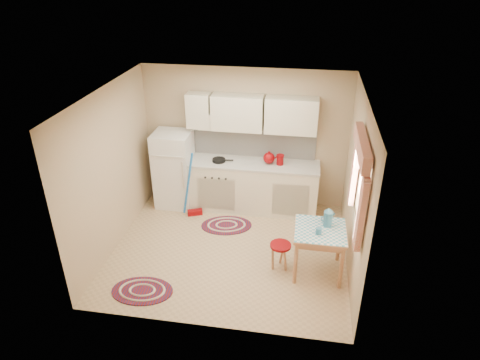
{
  "coord_description": "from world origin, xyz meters",
  "views": [
    {
      "loc": [
        1.04,
        -5.37,
        4.12
      ],
      "look_at": [
        0.13,
        0.25,
        1.12
      ],
      "focal_mm": 32.0,
      "sensor_mm": 36.0,
      "label": 1
    }
  ],
  "objects_px": {
    "table": "(318,251)",
    "stool": "(280,256)",
    "fridge": "(174,169)",
    "base_cabinets": "(254,187)"
  },
  "relations": [
    {
      "from": "base_cabinets",
      "to": "table",
      "type": "xyz_separation_m",
      "value": [
        1.15,
        -1.61,
        -0.08
      ]
    },
    {
      "from": "table",
      "to": "stool",
      "type": "xyz_separation_m",
      "value": [
        -0.54,
        -0.01,
        -0.15
      ]
    },
    {
      "from": "fridge",
      "to": "stool",
      "type": "relative_size",
      "value": 3.33
    },
    {
      "from": "base_cabinets",
      "to": "table",
      "type": "bearing_deg",
      "value": -54.45
    },
    {
      "from": "base_cabinets",
      "to": "stool",
      "type": "xyz_separation_m",
      "value": [
        0.61,
        -1.62,
        -0.23
      ]
    },
    {
      "from": "fridge",
      "to": "base_cabinets",
      "type": "bearing_deg",
      "value": 1.98
    },
    {
      "from": "table",
      "to": "stool",
      "type": "height_order",
      "value": "table"
    },
    {
      "from": "fridge",
      "to": "stool",
      "type": "height_order",
      "value": "fridge"
    },
    {
      "from": "stool",
      "to": "table",
      "type": "bearing_deg",
      "value": 1.42
    },
    {
      "from": "table",
      "to": "stool",
      "type": "relative_size",
      "value": 1.71
    }
  ]
}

